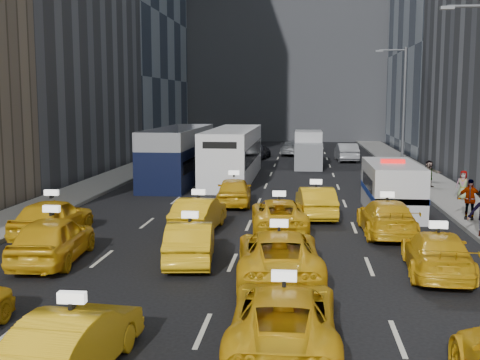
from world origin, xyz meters
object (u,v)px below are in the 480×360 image
object	(u,v)px
double_decker	(179,156)
box_truck	(308,150)
nypd_van	(392,189)
city_bus	(233,154)

from	to	relation	value
double_decker	box_truck	xyz separation A→B (m)	(8.55, 9.73, -0.34)
nypd_van	box_truck	xyz separation A→B (m)	(-3.82, 19.52, 0.22)
double_decker	box_truck	bearing A→B (deg)	50.28
nypd_van	double_decker	xyz separation A→B (m)	(-12.36, 9.79, 0.57)
nypd_van	city_bus	bearing A→B (deg)	123.14
nypd_van	double_decker	distance (m)	15.78
city_bus	box_truck	distance (m)	9.75
nypd_van	city_bus	xyz separation A→B (m)	(-8.92, 11.21, 0.54)
nypd_van	double_decker	size ratio (longest dim) A/B	0.51
city_bus	box_truck	xyz separation A→B (m)	(5.10, 8.31, -0.32)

